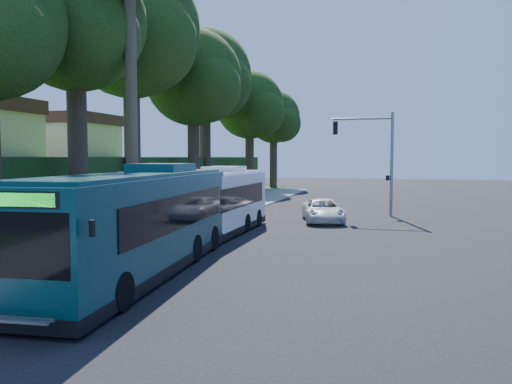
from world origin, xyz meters
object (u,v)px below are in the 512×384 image
(bus_shelter, at_px, (136,202))
(white_bus, at_px, (213,203))
(pickup, at_px, (323,210))
(teal_bus, at_px, (141,220))

(bus_shelter, relative_size, white_bus, 0.27)
(white_bus, xyz_separation_m, pickup, (4.54, 7.34, -1.01))
(white_bus, relative_size, pickup, 2.33)
(bus_shelter, xyz_separation_m, white_bus, (3.46, 1.41, -0.10))
(teal_bus, distance_m, pickup, 16.01)
(bus_shelter, xyz_separation_m, teal_bus, (3.85, -6.67, 0.03))
(pickup, bearing_deg, bus_shelter, -146.41)
(bus_shelter, distance_m, teal_bus, 7.71)
(white_bus, bearing_deg, teal_bus, -87.06)
(white_bus, distance_m, teal_bus, 8.10)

